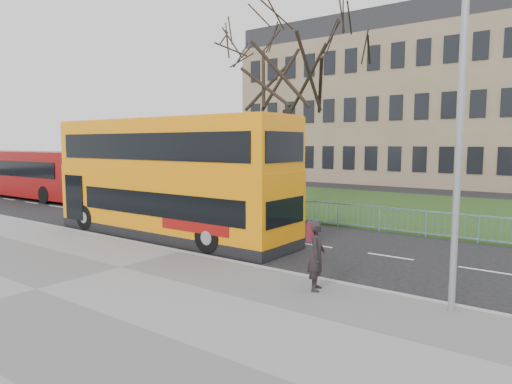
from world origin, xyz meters
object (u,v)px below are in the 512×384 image
yellow_bus (169,175)px  street_lamp (455,123)px  red_bus (30,173)px  pedestrian (317,255)px

yellow_bus → street_lamp: bearing=-11.6°
street_lamp → yellow_bus: bearing=159.5°
red_bus → pedestrian: size_ratio=6.96×
pedestrian → street_lamp: bearing=-101.6°
yellow_bus → pedestrian: 9.14m
red_bus → pedestrian: (26.69, -6.48, -0.73)m
red_bus → street_lamp: street_lamp is taller
yellow_bus → red_bus: size_ratio=0.91×
yellow_bus → pedestrian: (8.53, -2.88, -1.55)m
pedestrian → street_lamp: size_ratio=0.24×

